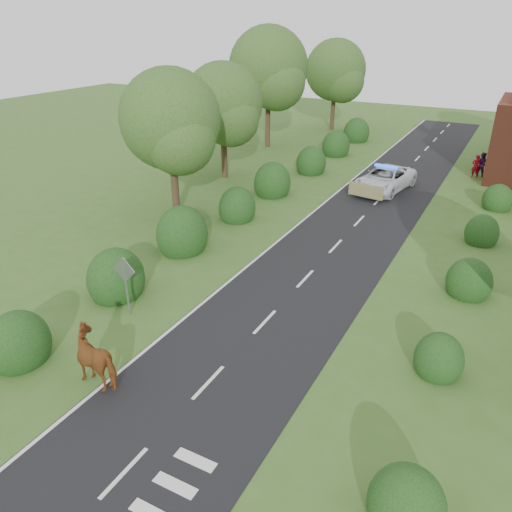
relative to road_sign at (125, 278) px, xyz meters
The scene contains 14 objects.
ground 5.63m from the road_sign, 21.80° to the right, with size 120.00×120.00×0.00m, color #386222.
road 14.03m from the road_sign, 68.96° to the left, with size 6.00×70.00×0.02m, color black.
road_markings 11.56m from the road_sign, 72.72° to the left, with size 4.96×70.00×0.01m.
hedgerow_left 9.85m from the road_sign, 98.87° to the left, with size 2.75×50.41×3.00m.
hedgerow_right 14.85m from the road_sign, 38.46° to the left, with size 2.10×45.78×2.10m.
tree_left_a 11.55m from the road_sign, 115.73° to the left, with size 5.74×5.60×8.38m.
tree_left_b 19.22m from the road_sign, 109.29° to the left, with size 5.74×5.60×8.07m.
tree_left_c 29.28m from the road_sign, 105.46° to the left, with size 6.97×6.80×10.22m.
tree_left_d 38.41m from the road_sign, 97.87° to the left, with size 6.15×6.00×8.89m.
road_sign is the anchor object (origin of this frame).
cow 4.03m from the road_sign, 61.60° to the right, with size 1.16×2.19×1.55m, color brown.
police_van 20.87m from the road_sign, 76.89° to the left, with size 3.50×6.06×1.73m.
pedestrian_red 28.22m from the road_sign, 69.66° to the left, with size 0.61×0.40×1.68m, color maroon.
pedestrian_purple 28.89m from the road_sign, 69.47° to the left, with size 0.86×0.67×1.78m, color #451650.
Camera 1 is at (7.33, -10.52, 10.65)m, focal length 35.00 mm.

